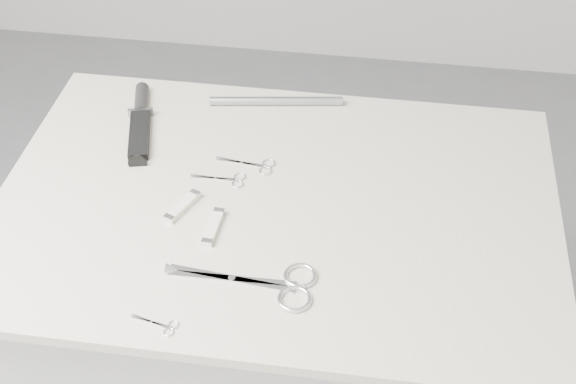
# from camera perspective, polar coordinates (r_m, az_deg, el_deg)

# --- Properties ---
(plinth) EXTENTS (0.90, 0.60, 0.90)m
(plinth) POSITION_cam_1_polar(r_m,az_deg,el_deg) (1.77, -0.74, -12.06)
(plinth) COLOR #B5B5B2
(plinth) RESTS_ON ground
(display_board) EXTENTS (1.00, 0.70, 0.02)m
(display_board) POSITION_cam_1_polar(r_m,az_deg,el_deg) (1.43, -0.89, -0.99)
(display_board) COLOR beige
(display_board) RESTS_ON plinth
(large_shears) EXTENTS (0.24, 0.10, 0.01)m
(large_shears) POSITION_cam_1_polar(r_m,az_deg,el_deg) (1.28, -1.02, -6.57)
(large_shears) COLOR silver
(large_shears) RESTS_ON display_board
(embroidery_scissors_a) EXTENTS (0.11, 0.05, 0.00)m
(embroidery_scissors_a) POSITION_cam_1_polar(r_m,az_deg,el_deg) (1.50, -2.32, 1.93)
(embroidery_scissors_a) COLOR silver
(embroidery_scissors_a) RESTS_ON display_board
(embroidery_scissors_b) EXTENTS (0.10, 0.04, 0.00)m
(embroidery_scissors_b) POSITION_cam_1_polar(r_m,az_deg,el_deg) (1.47, -4.34, 0.91)
(embroidery_scissors_b) COLOR silver
(embroidery_scissors_b) RESTS_ON display_board
(tiny_scissors) EXTENTS (0.08, 0.04, 0.00)m
(tiny_scissors) POSITION_cam_1_polar(r_m,az_deg,el_deg) (1.24, -9.06, -9.33)
(tiny_scissors) COLOR silver
(tiny_scissors) RESTS_ON display_board
(sheathed_knife) EXTENTS (0.09, 0.24, 0.03)m
(sheathed_knife) POSITION_cam_1_polar(r_m,az_deg,el_deg) (1.63, -10.46, 5.18)
(sheathed_knife) COLOR black
(sheathed_knife) RESTS_ON display_board
(pocket_knife_a) EXTENTS (0.05, 0.09, 0.01)m
(pocket_knife_a) POSITION_cam_1_polar(r_m,az_deg,el_deg) (1.42, -7.50, -1.02)
(pocket_knife_a) COLOR silver
(pocket_knife_a) RESTS_ON display_board
(pocket_knife_b) EXTENTS (0.02, 0.09, 0.01)m
(pocket_knife_b) POSITION_cam_1_polar(r_m,az_deg,el_deg) (1.37, -5.34, -2.49)
(pocket_knife_b) COLOR silver
(pocket_knife_b) RESTS_ON display_board
(metal_rail) EXTENTS (0.27, 0.06, 0.02)m
(metal_rail) POSITION_cam_1_polar(r_m,az_deg,el_deg) (1.65, -0.85, 6.49)
(metal_rail) COLOR gray
(metal_rail) RESTS_ON display_board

